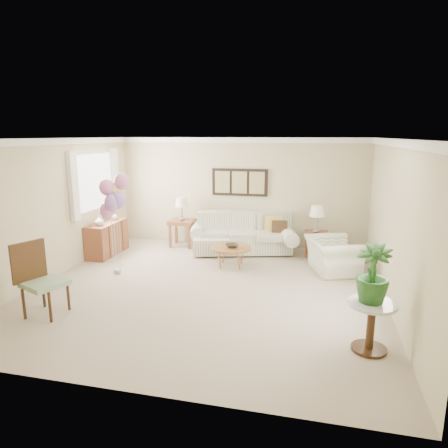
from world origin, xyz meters
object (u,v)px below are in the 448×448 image
armchair (332,256)px  balloon_cluster (113,196)px  sofa (242,237)px  accent_chair (39,277)px  coffee_table (231,248)px

armchair → balloon_cluster: bearing=86.7°
sofa → armchair: sofa is taller
armchair → accent_chair: (-4.33, -2.97, 0.25)m
sofa → coffee_table: (-0.03, -1.11, 0.03)m
armchair → accent_chair: size_ratio=0.92×
coffee_table → accent_chair: 3.67m
sofa → armchair: bearing=-26.5°
coffee_table → sofa: bearing=88.6°
balloon_cluster → accent_chair: bearing=-97.3°
sofa → armchair: (1.99, -0.99, -0.02)m
sofa → balloon_cluster: balloon_cluster is taller
armchair → accent_chair: bearing=106.4°
balloon_cluster → armchair: bearing=14.7°
coffee_table → armchair: armchair is taller
armchair → balloon_cluster: (-4.08, -1.07, 1.21)m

